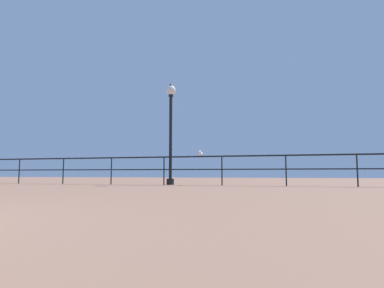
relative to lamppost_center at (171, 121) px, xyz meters
name	(u,v)px	position (x,y,z in m)	size (l,w,h in m)	color
pier_railing	(164,164)	(-0.18, -0.18, -1.57)	(25.17, 0.05, 1.02)	black
lamppost_center	(171,121)	(0.00, 0.00, 0.00)	(0.36, 0.36, 3.76)	black
seagull_on_rail	(200,153)	(1.17, -0.20, -1.22)	(0.16, 0.39, 0.18)	white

